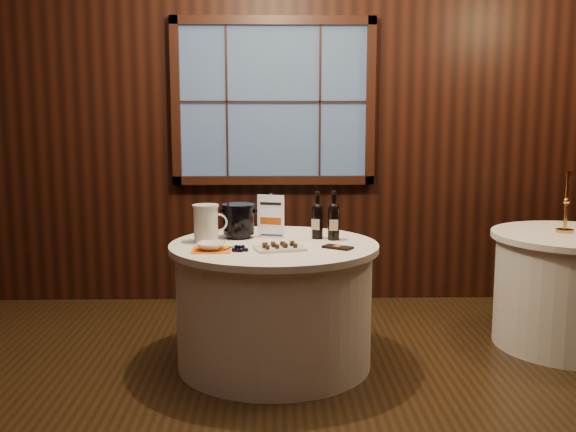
{
  "coord_description": "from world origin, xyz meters",
  "views": [
    {
      "loc": [
        -0.0,
        -3.05,
        1.56
      ],
      "look_at": [
        0.08,
        0.9,
        0.95
      ],
      "focal_mm": 42.0,
      "sensor_mm": 36.0,
      "label": 1
    }
  ],
  "objects_px": {
    "grape_bunch": "(240,248)",
    "cracker_bowl": "(211,246)",
    "chocolate_plate": "(279,247)",
    "glass_pitcher": "(206,223)",
    "brass_candlestick": "(566,210)",
    "port_bottle_right": "(334,219)",
    "side_table": "(572,289)",
    "main_table": "(274,304)",
    "ice_bucket": "(239,220)",
    "chocolate_box": "(338,247)",
    "port_bottle_left": "(317,218)",
    "sign_stand": "(271,223)"
  },
  "relations": [
    {
      "from": "grape_bunch",
      "to": "cracker_bowl",
      "type": "xyz_separation_m",
      "value": [
        -0.17,
        0.04,
        0.01
      ]
    },
    {
      "from": "chocolate_plate",
      "to": "glass_pitcher",
      "type": "relative_size",
      "value": 1.38
    },
    {
      "from": "cracker_bowl",
      "to": "brass_candlestick",
      "type": "relative_size",
      "value": 0.4
    },
    {
      "from": "port_bottle_right",
      "to": "chocolate_plate",
      "type": "distance_m",
      "value": 0.47
    },
    {
      "from": "grape_bunch",
      "to": "brass_candlestick",
      "type": "distance_m",
      "value": 2.22
    },
    {
      "from": "side_table",
      "to": "grape_bunch",
      "type": "relative_size",
      "value": 7.05
    },
    {
      "from": "main_table",
      "to": "glass_pitcher",
      "type": "height_order",
      "value": "glass_pitcher"
    },
    {
      "from": "port_bottle_right",
      "to": "chocolate_plate",
      "type": "height_order",
      "value": "port_bottle_right"
    },
    {
      "from": "side_table",
      "to": "grape_bunch",
      "type": "xyz_separation_m",
      "value": [
        -2.2,
        -0.54,
        0.4
      ]
    },
    {
      "from": "side_table",
      "to": "main_table",
      "type": "bearing_deg",
      "value": -171.47
    },
    {
      "from": "port_bottle_right",
      "to": "main_table",
      "type": "bearing_deg",
      "value": -159.92
    },
    {
      "from": "chocolate_plate",
      "to": "grape_bunch",
      "type": "xyz_separation_m",
      "value": [
        -0.23,
        -0.04,
        0.0
      ]
    },
    {
      "from": "ice_bucket",
      "to": "chocolate_box",
      "type": "height_order",
      "value": "ice_bucket"
    },
    {
      "from": "main_table",
      "to": "brass_candlestick",
      "type": "relative_size",
      "value": 3.09
    },
    {
      "from": "port_bottle_right",
      "to": "port_bottle_left",
      "type": "bearing_deg",
      "value": 159.58
    },
    {
      "from": "port_bottle_right",
      "to": "grape_bunch",
      "type": "relative_size",
      "value": 2.02
    },
    {
      "from": "side_table",
      "to": "sign_stand",
      "type": "height_order",
      "value": "sign_stand"
    },
    {
      "from": "sign_stand",
      "to": "grape_bunch",
      "type": "distance_m",
      "value": 0.48
    },
    {
      "from": "grape_bunch",
      "to": "main_table",
      "type": "bearing_deg",
      "value": 50.19
    },
    {
      "from": "side_table",
      "to": "ice_bucket",
      "type": "xyz_separation_m",
      "value": [
        -2.22,
        -0.11,
        0.5
      ]
    },
    {
      "from": "side_table",
      "to": "glass_pitcher",
      "type": "distance_m",
      "value": 2.48
    },
    {
      "from": "main_table",
      "to": "chocolate_box",
      "type": "height_order",
      "value": "chocolate_box"
    },
    {
      "from": "side_table",
      "to": "port_bottle_right",
      "type": "distance_m",
      "value": 1.72
    },
    {
      "from": "port_bottle_left",
      "to": "chocolate_box",
      "type": "xyz_separation_m",
      "value": [
        0.1,
        -0.32,
        -0.12
      ]
    },
    {
      "from": "glass_pitcher",
      "to": "brass_candlestick",
      "type": "bearing_deg",
      "value": 4.34
    },
    {
      "from": "chocolate_plate",
      "to": "grape_bunch",
      "type": "bearing_deg",
      "value": -169.45
    },
    {
      "from": "port_bottle_right",
      "to": "chocolate_box",
      "type": "height_order",
      "value": "port_bottle_right"
    },
    {
      "from": "chocolate_box",
      "to": "cracker_bowl",
      "type": "distance_m",
      "value": 0.74
    },
    {
      "from": "port_bottle_left",
      "to": "ice_bucket",
      "type": "relative_size",
      "value": 1.38
    },
    {
      "from": "side_table",
      "to": "port_bottle_right",
      "type": "height_order",
      "value": "port_bottle_right"
    },
    {
      "from": "chocolate_box",
      "to": "glass_pitcher",
      "type": "distance_m",
      "value": 0.83
    },
    {
      "from": "sign_stand",
      "to": "port_bottle_left",
      "type": "height_order",
      "value": "port_bottle_left"
    },
    {
      "from": "brass_candlestick",
      "to": "side_table",
      "type": "bearing_deg",
      "value": -36.74
    },
    {
      "from": "main_table",
      "to": "side_table",
      "type": "relative_size",
      "value": 1.19
    },
    {
      "from": "port_bottle_left",
      "to": "chocolate_plate",
      "type": "bearing_deg",
      "value": -101.88
    },
    {
      "from": "chocolate_plate",
      "to": "main_table",
      "type": "bearing_deg",
      "value": 99.09
    },
    {
      "from": "port_bottle_right",
      "to": "grape_bunch",
      "type": "height_order",
      "value": "port_bottle_right"
    },
    {
      "from": "main_table",
      "to": "brass_candlestick",
      "type": "distance_m",
      "value": 2.04
    },
    {
      "from": "main_table",
      "to": "brass_candlestick",
      "type": "xyz_separation_m",
      "value": [
        1.94,
        0.34,
        0.53
      ]
    },
    {
      "from": "port_bottle_right",
      "to": "brass_candlestick",
      "type": "height_order",
      "value": "brass_candlestick"
    },
    {
      "from": "sign_stand",
      "to": "glass_pitcher",
      "type": "bearing_deg",
      "value": -143.7
    },
    {
      "from": "chocolate_box",
      "to": "grape_bunch",
      "type": "height_order",
      "value": "grape_bunch"
    },
    {
      "from": "chocolate_box",
      "to": "ice_bucket",
      "type": "bearing_deg",
      "value": -175.41
    },
    {
      "from": "port_bottle_left",
      "to": "chocolate_box",
      "type": "relative_size",
      "value": 1.74
    },
    {
      "from": "grape_bunch",
      "to": "side_table",
      "type": "bearing_deg",
      "value": 13.76
    },
    {
      "from": "ice_bucket",
      "to": "chocolate_plate",
      "type": "height_order",
      "value": "ice_bucket"
    },
    {
      "from": "side_table",
      "to": "port_bottle_left",
      "type": "xyz_separation_m",
      "value": [
        -1.72,
        -0.15,
        0.51
      ]
    },
    {
      "from": "glass_pitcher",
      "to": "brass_candlestick",
      "type": "height_order",
      "value": "brass_candlestick"
    },
    {
      "from": "ice_bucket",
      "to": "glass_pitcher",
      "type": "bearing_deg",
      "value": -144.37
    },
    {
      "from": "chocolate_plate",
      "to": "grape_bunch",
      "type": "distance_m",
      "value": 0.23
    }
  ]
}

